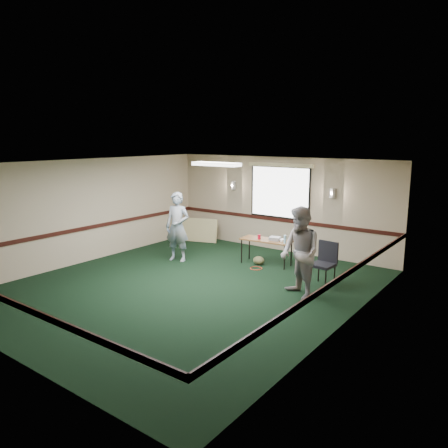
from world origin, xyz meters
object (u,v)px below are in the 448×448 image
Objects in this scene: folding_table at (266,241)px; person_left at (177,227)px; person_right at (300,253)px; projector at (275,239)px; conference_chair at (325,260)px.

folding_table is 0.74× the size of person_left.
person_right reaches higher than person_left.
person_left is 0.98× the size of person_right.
projector is at bearing 165.26° from person_right.
projector is at bearing 12.08° from person_left.
conference_chair is at bearing -32.50° from projector.
projector is at bearing 164.31° from conference_chair.
conference_chair is at bearing 117.26° from person_right.
conference_chair is (1.87, -0.58, -0.05)m from folding_table.
projector is 1.76m from conference_chair.
folding_table is at bearing 169.92° from person_right.
folding_table is 1.96m from conference_chair.
person_left is at bearing -157.18° from folding_table.
person_left reaches higher than projector.
person_left is (-2.32, -1.12, 0.21)m from projector.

